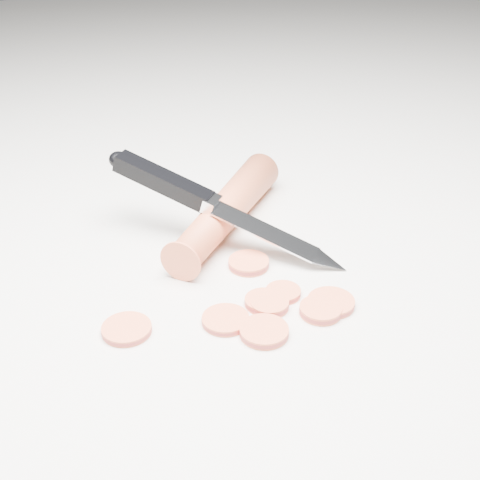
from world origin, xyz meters
TOP-DOWN VIEW (x-y plane):
  - ground at (0.00, 0.00)m, footprint 2.40×2.40m
  - carrot at (0.07, 0.08)m, footprint 0.18×0.13m
  - carrot_slice_0 at (-0.01, -0.04)m, footprint 0.04×0.04m
  - carrot_slice_1 at (0.03, -0.04)m, footprint 0.03×0.03m
  - carrot_slice_2 at (0.05, 0.01)m, footprint 0.04×0.04m
  - carrot_slice_3 at (0.03, -0.05)m, footprint 0.03×0.03m
  - carrot_slice_4 at (0.07, -0.07)m, footprint 0.04×0.04m
  - carrot_slice_5 at (-0.07, -0.01)m, footprint 0.04×0.04m
  - carrot_slice_6 at (0.06, -0.07)m, footprint 0.03×0.03m
  - carrot_slice_7 at (0.05, -0.04)m, footprint 0.03×0.03m
  - carrot_slice_8 at (0.01, -0.07)m, footprint 0.04×0.04m
  - kitchen_knife at (0.06, 0.05)m, footprint 0.14×0.21m

SIDE VIEW (x-z plane):
  - ground at x=0.00m, z-range 0.00..0.00m
  - carrot_slice_0 at x=-0.01m, z-range 0.00..0.01m
  - carrot_slice_7 at x=0.05m, z-range 0.00..0.01m
  - carrot_slice_5 at x=-0.07m, z-range 0.00..0.01m
  - carrot_slice_4 at x=0.07m, z-range 0.00..0.01m
  - carrot_slice_1 at x=0.03m, z-range 0.00..0.01m
  - carrot_slice_8 at x=0.01m, z-range 0.00..0.01m
  - carrot_slice_2 at x=0.05m, z-range 0.00..0.01m
  - carrot_slice_3 at x=0.03m, z-range 0.00..0.01m
  - carrot_slice_6 at x=0.06m, z-range 0.00..0.01m
  - carrot at x=0.07m, z-range 0.00..0.04m
  - kitchen_knife at x=0.06m, z-range 0.00..0.07m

